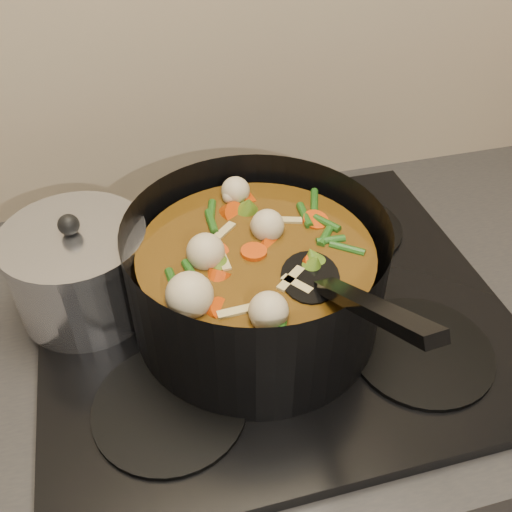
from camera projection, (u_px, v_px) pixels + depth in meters
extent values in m
cube|color=brown|center=(267.00, 482.00, 1.12)|extent=(2.60, 0.60, 0.86)
cube|color=black|center=(271.00, 326.00, 0.82)|extent=(2.64, 0.64, 0.05)
cube|color=black|center=(271.00, 309.00, 0.79)|extent=(0.62, 0.54, 0.02)
cylinder|color=black|center=(170.00, 406.00, 0.66)|extent=(0.18, 0.18, 0.01)
cylinder|color=black|center=(421.00, 350.00, 0.72)|extent=(0.18, 0.18, 0.01)
cylinder|color=black|center=(144.00, 262.00, 0.85)|extent=(0.18, 0.18, 0.01)
cylinder|color=black|center=(345.00, 228.00, 0.91)|extent=(0.18, 0.18, 0.01)
cylinder|color=black|center=(256.00, 275.00, 0.71)|extent=(0.35, 0.35, 0.16)
cylinder|color=black|center=(256.00, 316.00, 0.76)|extent=(0.31, 0.31, 0.01)
cylinder|color=#5B390F|center=(256.00, 283.00, 0.72)|extent=(0.29, 0.29, 0.11)
cylinder|color=#BF3309|center=(290.00, 247.00, 0.70)|extent=(0.03, 0.03, 0.03)
cylinder|color=#BF3309|center=(280.00, 218.00, 0.74)|extent=(0.04, 0.04, 0.03)
cylinder|color=#BF3309|center=(218.00, 205.00, 0.76)|extent=(0.05, 0.04, 0.03)
cylinder|color=#BF3309|center=(209.00, 246.00, 0.70)|extent=(0.03, 0.04, 0.03)
cylinder|color=#BF3309|center=(193.00, 287.00, 0.64)|extent=(0.04, 0.04, 0.03)
cylinder|color=#BF3309|center=(257.00, 276.00, 0.66)|extent=(0.05, 0.05, 0.03)
cylinder|color=#BF3309|center=(308.00, 279.00, 0.65)|extent=(0.04, 0.04, 0.03)
cylinder|color=#BF3309|center=(342.00, 239.00, 0.71)|extent=(0.04, 0.03, 0.03)
cylinder|color=#BF3309|center=(276.00, 225.00, 0.73)|extent=(0.04, 0.05, 0.03)
cylinder|color=#BF3309|center=(226.00, 211.00, 0.75)|extent=(0.04, 0.04, 0.03)
cylinder|color=#BF3309|center=(222.00, 247.00, 0.70)|extent=(0.03, 0.03, 0.03)
cylinder|color=#BF3309|center=(204.00, 279.00, 0.65)|extent=(0.04, 0.04, 0.03)
sphere|color=beige|center=(309.00, 234.00, 0.69)|extent=(0.04, 0.04, 0.04)
sphere|color=beige|center=(240.00, 212.00, 0.73)|extent=(0.04, 0.04, 0.04)
sphere|color=beige|center=(202.00, 257.00, 0.66)|extent=(0.04, 0.04, 0.04)
sphere|color=beige|center=(281.00, 278.00, 0.63)|extent=(0.04, 0.04, 0.04)
sphere|color=beige|center=(304.00, 227.00, 0.70)|extent=(0.04, 0.04, 0.04)
cone|color=#588421|center=(291.00, 296.00, 0.62)|extent=(0.04, 0.04, 0.04)
cone|color=#588421|center=(320.00, 225.00, 0.72)|extent=(0.04, 0.04, 0.04)
cone|color=#588421|center=(220.00, 208.00, 0.74)|extent=(0.04, 0.04, 0.04)
cone|color=#588421|center=(189.00, 276.00, 0.64)|extent=(0.04, 0.04, 0.04)
cone|color=#588421|center=(306.00, 289.00, 0.63)|extent=(0.04, 0.04, 0.04)
cylinder|color=#205519|center=(272.00, 226.00, 0.72)|extent=(0.01, 0.04, 0.01)
cylinder|color=#205519|center=(218.00, 201.00, 0.76)|extent=(0.04, 0.03, 0.01)
cylinder|color=#205519|center=(185.00, 239.00, 0.70)|extent=(0.04, 0.02, 0.01)
cylinder|color=#205519|center=(210.00, 273.00, 0.65)|extent=(0.03, 0.04, 0.01)
cylinder|color=#205519|center=(257.00, 276.00, 0.65)|extent=(0.03, 0.04, 0.01)
cylinder|color=#205519|center=(334.00, 287.00, 0.63)|extent=(0.04, 0.02, 0.01)
cylinder|color=#205519|center=(327.00, 238.00, 0.70)|extent=(0.04, 0.04, 0.01)
cylinder|color=#205519|center=(279.00, 217.00, 0.73)|extent=(0.01, 0.04, 0.01)
cylinder|color=#205519|center=(239.00, 226.00, 0.72)|extent=(0.04, 0.03, 0.01)
cylinder|color=#205519|center=(170.00, 235.00, 0.70)|extent=(0.04, 0.02, 0.01)
cylinder|color=#205519|center=(194.00, 280.00, 0.64)|extent=(0.03, 0.04, 0.01)
cylinder|color=#205519|center=(255.00, 288.00, 0.63)|extent=(0.03, 0.04, 0.01)
cube|color=tan|center=(191.00, 247.00, 0.69)|extent=(0.05, 0.01, 0.00)
cube|color=tan|center=(242.00, 294.00, 0.63)|extent=(0.02, 0.05, 0.00)
cube|color=tan|center=(320.00, 264.00, 0.66)|extent=(0.05, 0.03, 0.00)
cube|color=tan|center=(286.00, 214.00, 0.74)|extent=(0.04, 0.04, 0.00)
cube|color=tan|center=(207.00, 224.00, 0.72)|extent=(0.03, 0.05, 0.00)
cube|color=tan|center=(205.00, 280.00, 0.64)|extent=(0.05, 0.02, 0.00)
ellipsoid|color=black|center=(310.00, 278.00, 0.65)|extent=(0.09, 0.10, 0.01)
cube|color=black|center=(370.00, 307.00, 0.54)|extent=(0.04, 0.19, 0.12)
cylinder|color=silver|center=(82.00, 274.00, 0.75)|extent=(0.18, 0.18, 0.11)
cylinder|color=silver|center=(72.00, 237.00, 0.71)|extent=(0.18, 0.18, 0.01)
sphere|color=black|center=(69.00, 225.00, 0.70)|extent=(0.03, 0.03, 0.03)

